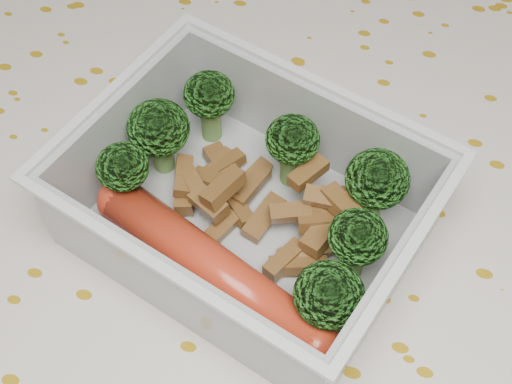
# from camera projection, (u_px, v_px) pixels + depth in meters

# --- Properties ---
(dining_table) EXTENTS (1.40, 0.90, 0.75)m
(dining_table) POSITION_uv_depth(u_px,v_px,m) (253.00, 280.00, 0.50)
(dining_table) COLOR brown
(dining_table) RESTS_ON ground
(tablecloth) EXTENTS (1.46, 0.96, 0.19)m
(tablecloth) POSITION_uv_depth(u_px,v_px,m) (253.00, 243.00, 0.46)
(tablecloth) COLOR beige
(tablecloth) RESTS_ON dining_table
(lunch_container) EXTENTS (0.23, 0.20, 0.07)m
(lunch_container) POSITION_uv_depth(u_px,v_px,m) (247.00, 211.00, 0.40)
(lunch_container) COLOR silver
(lunch_container) RESTS_ON tablecloth
(broccoli_florets) EXTENTS (0.17, 0.14, 0.05)m
(broccoli_florets) POSITION_uv_depth(u_px,v_px,m) (266.00, 180.00, 0.39)
(broccoli_florets) COLOR #608C3F
(broccoli_florets) RESTS_ON lunch_container
(meat_pile) EXTENTS (0.12, 0.08, 0.03)m
(meat_pile) POSITION_uv_depth(u_px,v_px,m) (260.00, 203.00, 0.41)
(meat_pile) COLOR brown
(meat_pile) RESTS_ON lunch_container
(sausage) EXTENTS (0.16, 0.08, 0.03)m
(sausage) POSITION_uv_depth(u_px,v_px,m) (212.00, 269.00, 0.38)
(sausage) COLOR #B63119
(sausage) RESTS_ON lunch_container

